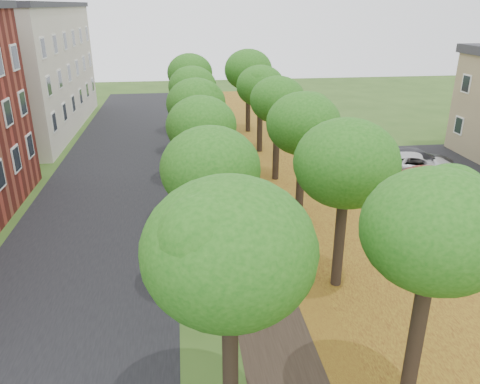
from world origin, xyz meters
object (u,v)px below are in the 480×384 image
object	(u,v)px
car_silver	(468,208)
car_red	(436,182)
car_white	(416,165)
bench	(285,258)
car_grey	(416,160)

from	to	relation	value
car_silver	car_red	world-z (taller)	car_red
car_white	car_red	bearing A→B (deg)	-171.87
bench	car_silver	world-z (taller)	car_silver
car_white	car_silver	bearing A→B (deg)	-169.96
car_red	car_grey	distance (m)	4.13
car_silver	car_grey	distance (m)	7.56
car_red	car_grey	xyz separation A→B (m)	(0.81, 4.05, -0.02)
car_grey	car_silver	bearing A→B (deg)	172.24
bench	car_grey	world-z (taller)	car_grey
bench	car_grey	xyz separation A→B (m)	(11.09, 10.81, 0.30)
bench	car_white	bearing A→B (deg)	-67.07
bench	car_white	xyz separation A→B (m)	(10.62, 9.87, 0.30)
bench	car_red	world-z (taller)	car_red
car_silver	car_grey	world-z (taller)	car_grey
car_silver	car_red	size ratio (longest dim) A/B	0.87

